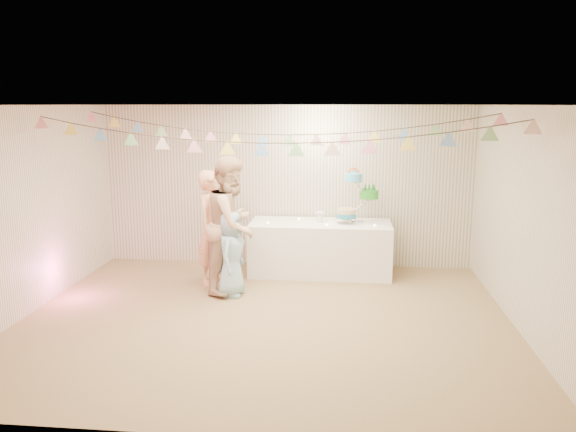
# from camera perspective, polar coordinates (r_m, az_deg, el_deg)

# --- Properties ---
(floor) EXTENTS (6.00, 6.00, 0.00)m
(floor) POSITION_cam_1_polar(r_m,az_deg,el_deg) (7.04, -2.31, -10.47)
(floor) COLOR olive
(floor) RESTS_ON ground
(ceiling) EXTENTS (6.00, 6.00, 0.00)m
(ceiling) POSITION_cam_1_polar(r_m,az_deg,el_deg) (6.54, -2.50, 11.20)
(ceiling) COLOR white
(ceiling) RESTS_ON ground
(back_wall) EXTENTS (6.00, 6.00, 0.00)m
(back_wall) POSITION_cam_1_polar(r_m,az_deg,el_deg) (9.11, -0.18, 3.03)
(back_wall) COLOR silver
(back_wall) RESTS_ON ground
(front_wall) EXTENTS (6.00, 6.00, 0.00)m
(front_wall) POSITION_cam_1_polar(r_m,az_deg,el_deg) (4.28, -7.15, -6.60)
(front_wall) COLOR silver
(front_wall) RESTS_ON ground
(left_wall) EXTENTS (5.00, 5.00, 0.00)m
(left_wall) POSITION_cam_1_polar(r_m,az_deg,el_deg) (7.68, -25.14, 0.40)
(left_wall) COLOR silver
(left_wall) RESTS_ON ground
(right_wall) EXTENTS (5.00, 5.00, 0.00)m
(right_wall) POSITION_cam_1_polar(r_m,az_deg,el_deg) (6.92, 23.03, -0.53)
(right_wall) COLOR silver
(right_wall) RESTS_ON ground
(table) EXTENTS (2.17, 0.87, 0.81)m
(table) POSITION_cam_1_polar(r_m,az_deg,el_deg) (8.77, 3.30, -3.27)
(table) COLOR white
(table) RESTS_ON floor
(cake_stand) EXTENTS (0.71, 0.42, 0.79)m
(cake_stand) POSITION_cam_1_polar(r_m,az_deg,el_deg) (8.66, 7.00, 1.48)
(cake_stand) COLOR silver
(cake_stand) RESTS_ON table
(cake_bottom) EXTENTS (0.31, 0.31, 0.15)m
(cake_bottom) POSITION_cam_1_polar(r_m,az_deg,el_deg) (8.66, 5.97, -0.59)
(cake_bottom) COLOR teal
(cake_bottom) RESTS_ON cake_stand
(cake_middle) EXTENTS (0.27, 0.27, 0.22)m
(cake_middle) POSITION_cam_1_polar(r_m,az_deg,el_deg) (8.76, 8.16, 1.30)
(cake_middle) COLOR #249721
(cake_middle) RESTS_ON cake_stand
(cake_top_tier) EXTENTS (0.25, 0.25, 0.19)m
(cake_top_tier) POSITION_cam_1_polar(r_m,az_deg,el_deg) (8.59, 6.64, 2.97)
(cake_top_tier) COLOR #49BEE7
(cake_top_tier) RESTS_ON cake_stand
(platter) EXTENTS (0.33, 0.33, 0.02)m
(platter) POSITION_cam_1_polar(r_m,az_deg,el_deg) (8.68, -0.51, -1.01)
(platter) COLOR white
(platter) RESTS_ON table
(posy) EXTENTS (0.15, 0.15, 0.17)m
(posy) POSITION_cam_1_polar(r_m,az_deg,el_deg) (8.72, 3.25, -0.45)
(posy) COLOR white
(posy) RESTS_ON table
(person_adult_a) EXTENTS (0.57, 0.70, 1.68)m
(person_adult_a) POSITION_cam_1_polar(r_m,az_deg,el_deg) (8.27, -7.67, -1.17)
(person_adult_a) COLOR #FCB184
(person_adult_a) RESTS_ON floor
(person_adult_b) EXTENTS (0.92, 1.07, 1.91)m
(person_adult_b) POSITION_cam_1_polar(r_m,az_deg,el_deg) (7.88, -5.69, -0.87)
(person_adult_b) COLOR tan
(person_adult_b) RESTS_ON floor
(person_child) EXTENTS (0.44, 0.62, 1.18)m
(person_child) POSITION_cam_1_polar(r_m,az_deg,el_deg) (7.76, -5.79, -3.86)
(person_child) COLOR #90B7CC
(person_child) RESTS_ON floor
(bunting_back) EXTENTS (5.60, 1.10, 0.40)m
(bunting_back) POSITION_cam_1_polar(r_m,az_deg,el_deg) (7.63, -1.29, 9.34)
(bunting_back) COLOR pink
(bunting_back) RESTS_ON ceiling
(bunting_front) EXTENTS (5.60, 0.90, 0.36)m
(bunting_front) POSITION_cam_1_polar(r_m,az_deg,el_deg) (6.35, -2.73, 8.67)
(bunting_front) COLOR #72A5E5
(bunting_front) RESTS_ON ceiling
(tealight_0) EXTENTS (0.04, 0.04, 0.03)m
(tealight_0) POSITION_cam_1_polar(r_m,az_deg,el_deg) (8.60, -2.05, -0.66)
(tealight_0) COLOR #FFD88C
(tealight_0) RESTS_ON table
(tealight_1) EXTENTS (0.04, 0.04, 0.03)m
(tealight_1) POSITION_cam_1_polar(r_m,az_deg,el_deg) (8.87, 1.12, -0.28)
(tealight_1) COLOR #FFD88C
(tealight_1) RESTS_ON table
(tealight_2) EXTENTS (0.04, 0.04, 0.03)m
(tealight_2) POSITION_cam_1_polar(r_m,az_deg,el_deg) (8.46, 3.94, -0.89)
(tealight_2) COLOR #FFD88C
(tealight_2) RESTS_ON table
(tealight_3) EXTENTS (0.04, 0.04, 0.03)m
(tealight_3) POSITION_cam_1_polar(r_m,az_deg,el_deg) (8.88, 5.64, -0.32)
(tealight_3) COLOR #FFD88C
(tealight_3) RESTS_ON table
(tealight_4) EXTENTS (0.04, 0.04, 0.03)m
(tealight_4) POSITION_cam_1_polar(r_m,az_deg,el_deg) (8.50, 8.80, -0.92)
(tealight_4) COLOR #FFD88C
(tealight_4) RESTS_ON table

